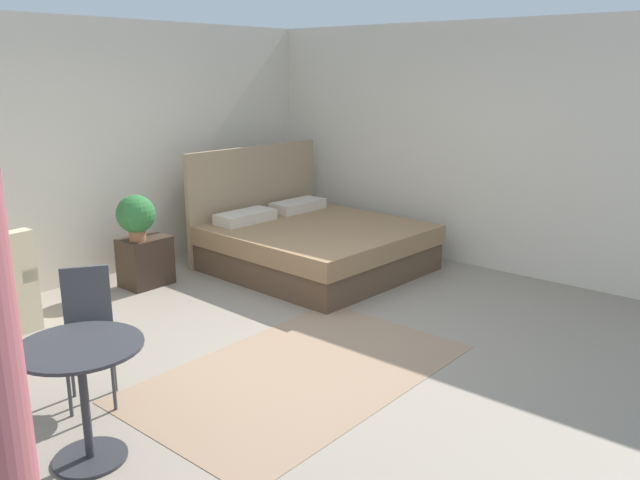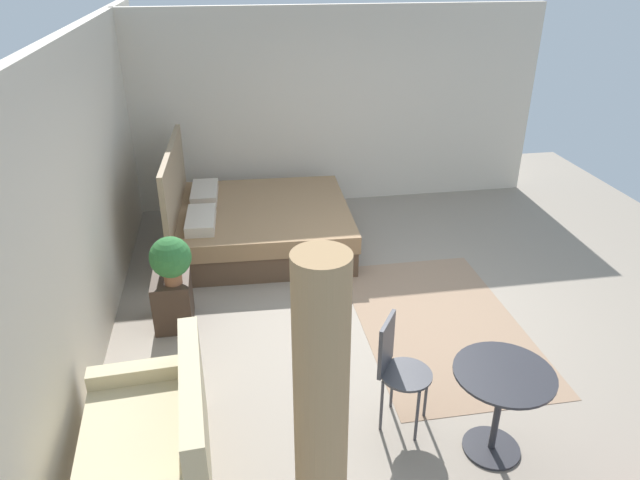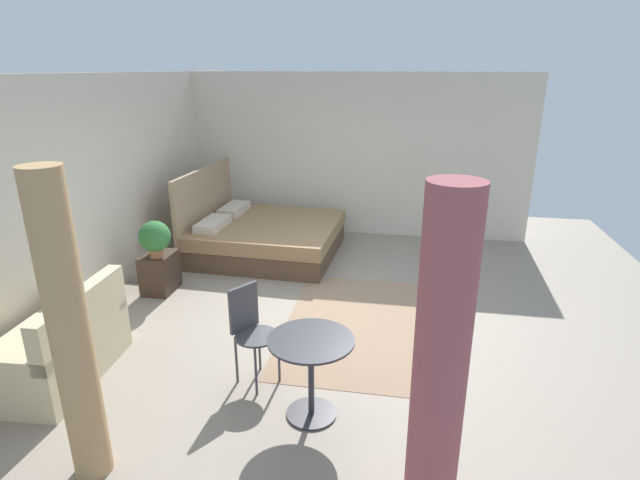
{
  "view_description": "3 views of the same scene",
  "coord_description": "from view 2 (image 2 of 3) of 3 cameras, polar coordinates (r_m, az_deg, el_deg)",
  "views": [
    {
      "loc": [
        -3.58,
        -3.35,
        2.2
      ],
      "look_at": [
        0.42,
        0.06,
        0.8
      ],
      "focal_mm": 36.26,
      "sensor_mm": 36.0,
      "label": 1
    },
    {
      "loc": [
        -4.82,
        1.59,
        3.31
      ],
      "look_at": [
        -0.01,
        0.77,
        0.87
      ],
      "focal_mm": 32.37,
      "sensor_mm": 36.0,
      "label": 2
    },
    {
      "loc": [
        -5.34,
        -0.87,
        2.76
      ],
      "look_at": [
        0.6,
        0.19,
        0.66
      ],
      "focal_mm": 27.93,
      "sensor_mm": 36.0,
      "label": 3
    }
  ],
  "objects": [
    {
      "name": "wall_back",
      "position": [
        5.36,
        -22.83,
        3.01
      ],
      "size": [
        9.11,
        0.12,
        2.71
      ],
      "primitive_type": "cube",
      "color": "beige",
      "rests_on": "ground"
    },
    {
      "name": "curtain_right",
      "position": [
        3.0,
        0.11,
        -20.52
      ],
      "size": [
        0.26,
        0.26,
        2.23
      ],
      "color": "tan",
      "rests_on": "ground"
    },
    {
      "name": "nightstand",
      "position": [
        5.85,
        -14.32,
        -5.8
      ],
      "size": [
        0.48,
        0.36,
        0.51
      ],
      "color": "#38281E",
      "rests_on": "ground"
    },
    {
      "name": "balcony_table",
      "position": [
        4.4,
        17.39,
        -14.53
      ],
      "size": [
        0.7,
        0.7,
        0.72
      ],
      "color": "#2D2D33",
      "rests_on": "ground"
    },
    {
      "name": "couch",
      "position": [
        4.3,
        -16.15,
        -19.22
      ],
      "size": [
        1.34,
        0.9,
        0.89
      ],
      "color": "beige",
      "rests_on": "ground"
    },
    {
      "name": "bed",
      "position": [
        7.19,
        -6.23,
        1.63
      ],
      "size": [
        2.07,
        2.18,
        1.31
      ],
      "color": "brown",
      "rests_on": "ground"
    },
    {
      "name": "ground_plane",
      "position": [
        6.06,
        7.22,
        -6.84
      ],
      "size": [
        9.11,
        8.75,
        0.02
      ],
      "primitive_type": "cube",
      "color": "gray"
    },
    {
      "name": "area_rug",
      "position": [
        5.92,
        11.69,
        -8.01
      ],
      "size": [
        2.51,
        1.54,
        0.01
      ],
      "primitive_type": "cube",
      "color": "#93755B",
      "rests_on": "ground"
    },
    {
      "name": "cafe_chair_near_window",
      "position": [
        4.44,
        7.54,
        -11.96
      ],
      "size": [
        0.54,
        0.54,
        0.92
      ],
      "color": "#3F3F44",
      "rests_on": "ground"
    },
    {
      "name": "potted_plant",
      "position": [
        5.51,
        -14.56,
        -1.76
      ],
      "size": [
        0.39,
        0.39,
        0.47
      ],
      "color": "#935B3D",
      "rests_on": "nightstand"
    },
    {
      "name": "wall_right",
      "position": [
        8.27,
        1.74,
        12.91
      ],
      "size": [
        0.12,
        5.75,
        2.71
      ],
      "primitive_type": "cube",
      "color": "beige",
      "rests_on": "ground"
    }
  ]
}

